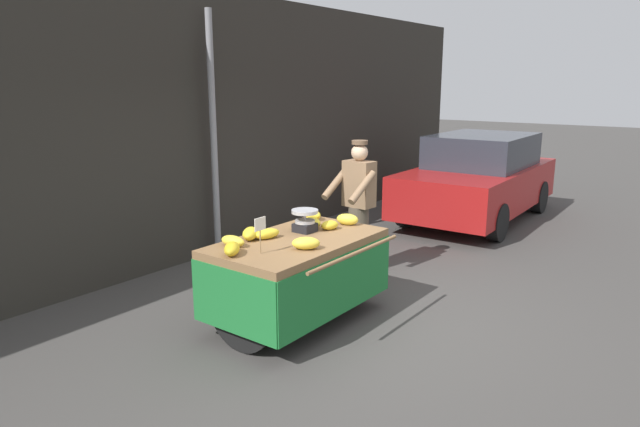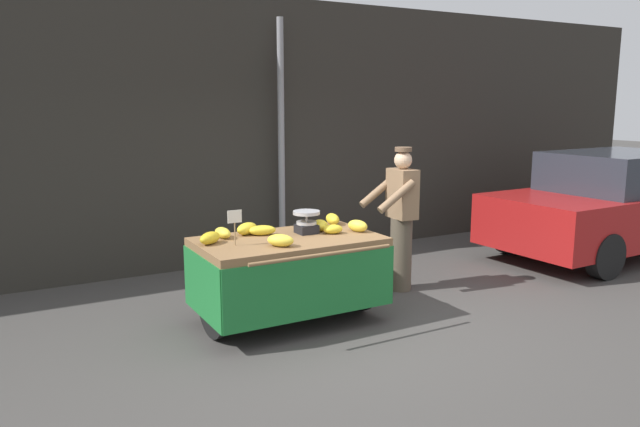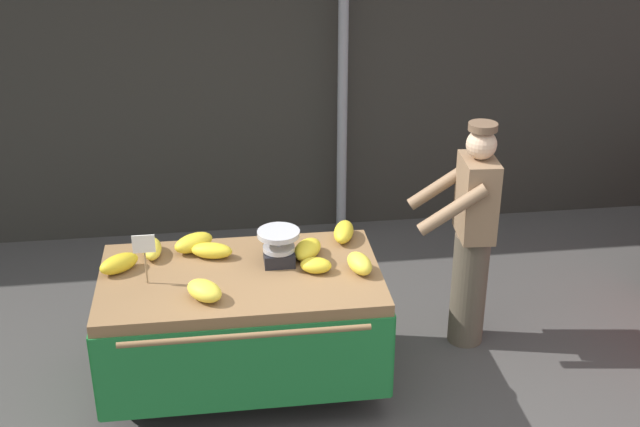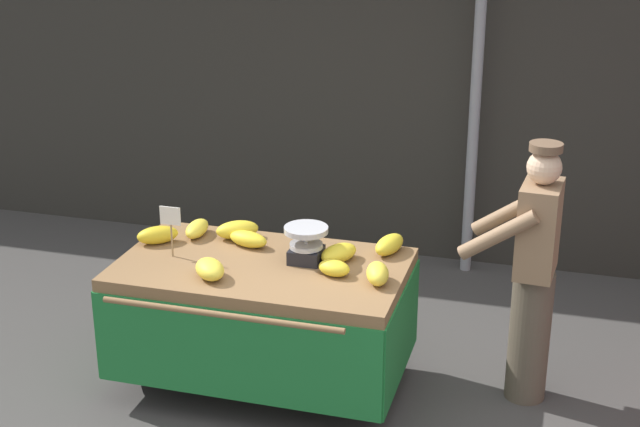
{
  "view_description": "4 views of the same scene",
  "coord_description": "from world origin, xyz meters",
  "px_view_note": "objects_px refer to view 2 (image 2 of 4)",
  "views": [
    {
      "loc": [
        -4.63,
        -3.0,
        2.42
      ],
      "look_at": [
        -0.15,
        0.36,
        1.11
      ],
      "focal_mm": 31.71,
      "sensor_mm": 36.0,
      "label": 1
    },
    {
      "loc": [
        -3.08,
        -4.95,
        2.23
      ],
      "look_at": [
        -0.13,
        0.33,
        1.13
      ],
      "focal_mm": 34.5,
      "sensor_mm": 36.0,
      "label": 2
    },
    {
      "loc": [
        -0.53,
        -4.23,
        3.5
      ],
      "look_at": [
        0.1,
        0.48,
        1.27
      ],
      "focal_mm": 46.21,
      "sensor_mm": 36.0,
      "label": 3
    },
    {
      "loc": [
        1.41,
        -4.59,
        3.23
      ],
      "look_at": [
        -0.04,
        0.48,
        1.26
      ],
      "focal_mm": 51.83,
      "sensor_mm": 36.0,
      "label": 4
    }
  ],
  "objects_px": {
    "banana_bunch_5": "(223,233)",
    "banana_bunch_7": "(247,229)",
    "street_pole": "(281,143)",
    "banana_bunch_8": "(280,240)",
    "banana_bunch_2": "(358,226)",
    "banana_bunch_3": "(320,225)",
    "banana_cart": "(289,260)",
    "banana_bunch_6": "(210,238)",
    "price_sign": "(235,220)",
    "vendor_person": "(401,219)",
    "banana_bunch_0": "(333,229)",
    "parked_car": "(613,204)",
    "banana_bunch_1": "(333,219)",
    "weighing_scale": "(306,222)",
    "banana_bunch_4": "(262,230)"
  },
  "relations": [
    {
      "from": "banana_bunch_2",
      "to": "banana_bunch_3",
      "type": "relative_size",
      "value": 0.87
    },
    {
      "from": "vendor_person",
      "to": "banana_bunch_8",
      "type": "bearing_deg",
      "value": -160.98
    },
    {
      "from": "banana_bunch_2",
      "to": "price_sign",
      "type": "bearing_deg",
      "value": 178.6
    },
    {
      "from": "banana_bunch_6",
      "to": "banana_bunch_8",
      "type": "distance_m",
      "value": 0.69
    },
    {
      "from": "banana_bunch_2",
      "to": "vendor_person",
      "type": "distance_m",
      "value": 1.0
    },
    {
      "from": "banana_cart",
      "to": "banana_bunch_0",
      "type": "bearing_deg",
      "value": -5.42
    },
    {
      "from": "price_sign",
      "to": "banana_bunch_8",
      "type": "distance_m",
      "value": 0.47
    },
    {
      "from": "banana_bunch_7",
      "to": "banana_bunch_8",
      "type": "distance_m",
      "value": 0.65
    },
    {
      "from": "banana_bunch_0",
      "to": "banana_bunch_8",
      "type": "relative_size",
      "value": 0.77
    },
    {
      "from": "banana_bunch_6",
      "to": "banana_bunch_3",
      "type": "bearing_deg",
      "value": 1.98
    },
    {
      "from": "banana_bunch_7",
      "to": "banana_cart",
      "type": "bearing_deg",
      "value": -50.38
    },
    {
      "from": "banana_cart",
      "to": "banana_bunch_6",
      "type": "xyz_separation_m",
      "value": [
        -0.77,
        0.13,
        0.29
      ]
    },
    {
      "from": "banana_bunch_2",
      "to": "parked_car",
      "type": "bearing_deg",
      "value": 4.26
    },
    {
      "from": "banana_bunch_1",
      "to": "banana_bunch_5",
      "type": "height_order",
      "value": "banana_bunch_1"
    },
    {
      "from": "banana_bunch_5",
      "to": "parked_car",
      "type": "bearing_deg",
      "value": -0.55
    },
    {
      "from": "weighing_scale",
      "to": "banana_bunch_0",
      "type": "distance_m",
      "value": 0.28
    },
    {
      "from": "banana_bunch_3",
      "to": "banana_bunch_2",
      "type": "bearing_deg",
      "value": -39.51
    },
    {
      "from": "street_pole",
      "to": "banana_bunch_8",
      "type": "height_order",
      "value": "street_pole"
    },
    {
      "from": "banana_cart",
      "to": "price_sign",
      "type": "bearing_deg",
      "value": -175.11
    },
    {
      "from": "banana_bunch_2",
      "to": "banana_bunch_3",
      "type": "bearing_deg",
      "value": 140.49
    },
    {
      "from": "banana_bunch_8",
      "to": "vendor_person",
      "type": "bearing_deg",
      "value": 19.02
    },
    {
      "from": "banana_cart",
      "to": "banana_bunch_0",
      "type": "xyz_separation_m",
      "value": [
        0.49,
        -0.05,
        0.28
      ]
    },
    {
      "from": "banana_bunch_0",
      "to": "banana_bunch_5",
      "type": "height_order",
      "value": "banana_bunch_5"
    },
    {
      "from": "banana_bunch_5",
      "to": "banana_bunch_7",
      "type": "relative_size",
      "value": 0.94
    },
    {
      "from": "banana_bunch_4",
      "to": "weighing_scale",
      "type": "bearing_deg",
      "value": -17.0
    },
    {
      "from": "weighing_scale",
      "to": "banana_bunch_3",
      "type": "distance_m",
      "value": 0.22
    },
    {
      "from": "street_pole",
      "to": "banana_bunch_2",
      "type": "xyz_separation_m",
      "value": [
        -0.26,
        -2.37,
        -0.72
      ]
    },
    {
      "from": "weighing_scale",
      "to": "price_sign",
      "type": "xyz_separation_m",
      "value": [
        -0.85,
        -0.16,
        0.13
      ]
    },
    {
      "from": "weighing_scale",
      "to": "banana_bunch_4",
      "type": "height_order",
      "value": "weighing_scale"
    },
    {
      "from": "price_sign",
      "to": "banana_bunch_4",
      "type": "xyz_separation_m",
      "value": [
        0.41,
        0.29,
        -0.2
      ]
    },
    {
      "from": "price_sign",
      "to": "banana_bunch_1",
      "type": "height_order",
      "value": "price_sign"
    },
    {
      "from": "price_sign",
      "to": "banana_bunch_0",
      "type": "relative_size",
      "value": 1.67
    },
    {
      "from": "vendor_person",
      "to": "banana_bunch_6",
      "type": "bearing_deg",
      "value": -174.61
    },
    {
      "from": "banana_bunch_2",
      "to": "street_pole",
      "type": "bearing_deg",
      "value": 83.72
    },
    {
      "from": "banana_bunch_5",
      "to": "banana_bunch_7",
      "type": "bearing_deg",
      "value": 7.69
    },
    {
      "from": "banana_bunch_3",
      "to": "banana_bunch_7",
      "type": "bearing_deg",
      "value": 166.09
    },
    {
      "from": "banana_bunch_3",
      "to": "vendor_person",
      "type": "distance_m",
      "value": 1.21
    },
    {
      "from": "street_pole",
      "to": "price_sign",
      "type": "relative_size",
      "value": 9.84
    },
    {
      "from": "weighing_scale",
      "to": "banana_bunch_5",
      "type": "relative_size",
      "value": 1.03
    },
    {
      "from": "banana_bunch_8",
      "to": "banana_bunch_5",
      "type": "bearing_deg",
      "value": 119.46
    },
    {
      "from": "banana_bunch_1",
      "to": "banana_bunch_7",
      "type": "relative_size",
      "value": 1.01
    },
    {
      "from": "banana_cart",
      "to": "banana_bunch_6",
      "type": "relative_size",
      "value": 6.69
    },
    {
      "from": "parked_car",
      "to": "banana_bunch_0",
      "type": "bearing_deg",
      "value": -176.41
    },
    {
      "from": "banana_cart",
      "to": "weighing_scale",
      "type": "distance_m",
      "value": 0.45
    },
    {
      "from": "banana_bunch_5",
      "to": "banana_bunch_8",
      "type": "relative_size",
      "value": 1.04
    },
    {
      "from": "banana_bunch_0",
      "to": "banana_bunch_6",
      "type": "xyz_separation_m",
      "value": [
        -1.26,
        0.18,
        0.01
      ]
    },
    {
      "from": "banana_bunch_5",
      "to": "parked_car",
      "type": "xyz_separation_m",
      "value": [
        6.01,
        -0.06,
        -0.19
      ]
    },
    {
      "from": "price_sign",
      "to": "vendor_person",
      "type": "bearing_deg",
      "value": 10.32
    },
    {
      "from": "banana_cart",
      "to": "banana_bunch_8",
      "type": "distance_m",
      "value": 0.47
    },
    {
      "from": "banana_bunch_4",
      "to": "banana_bunch_8",
      "type": "relative_size",
      "value": 1.06
    }
  ]
}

